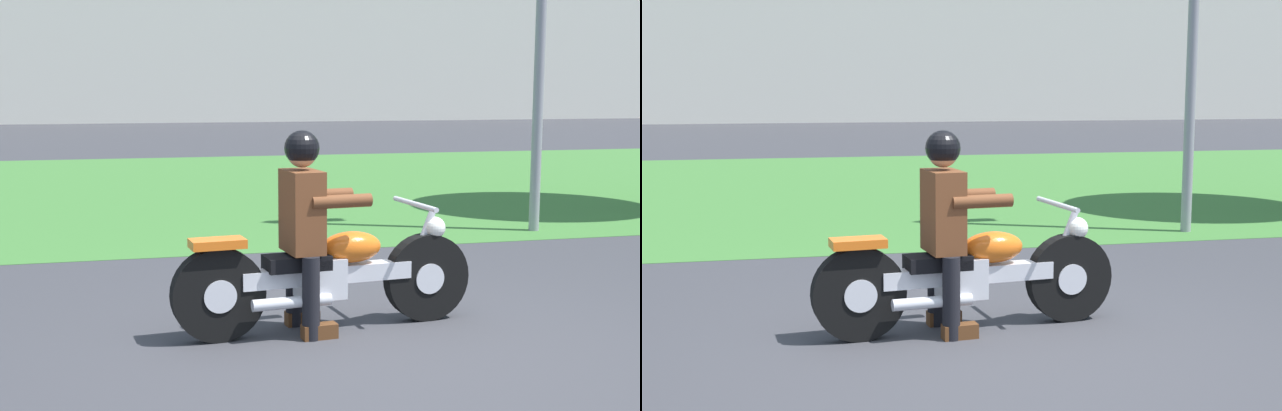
# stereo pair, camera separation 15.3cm
# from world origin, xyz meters

# --- Properties ---
(ground) EXTENTS (120.00, 120.00, 0.00)m
(ground) POSITION_xyz_m (0.00, 0.00, 0.00)
(ground) COLOR #38383D
(grass_verge) EXTENTS (60.00, 12.00, 0.01)m
(grass_verge) POSITION_xyz_m (0.00, 9.53, 0.00)
(grass_verge) COLOR #3D7533
(grass_verge) RESTS_ON ground
(motorcycle_lead) EXTENTS (2.17, 0.66, 0.87)m
(motorcycle_lead) POSITION_xyz_m (-0.18, 0.72, 0.39)
(motorcycle_lead) COLOR black
(motorcycle_lead) RESTS_ON ground
(rider_lead) EXTENTS (0.58, 0.50, 1.40)m
(rider_lead) POSITION_xyz_m (-0.35, 0.71, 0.81)
(rider_lead) COLOR black
(rider_lead) RESTS_ON ground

